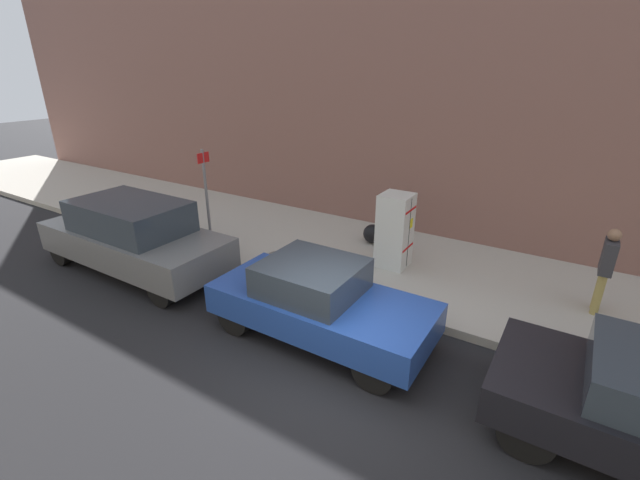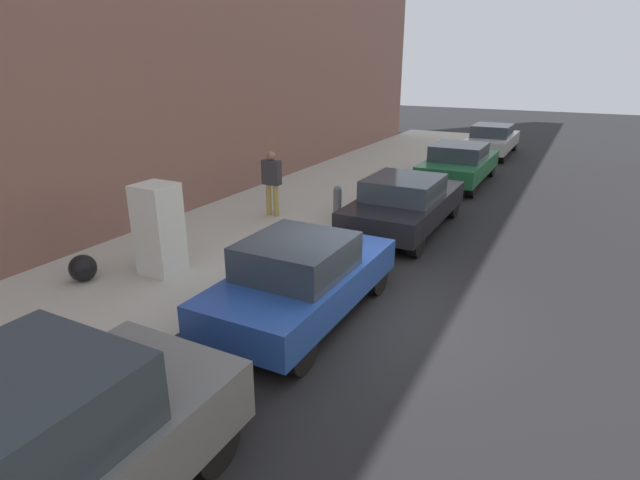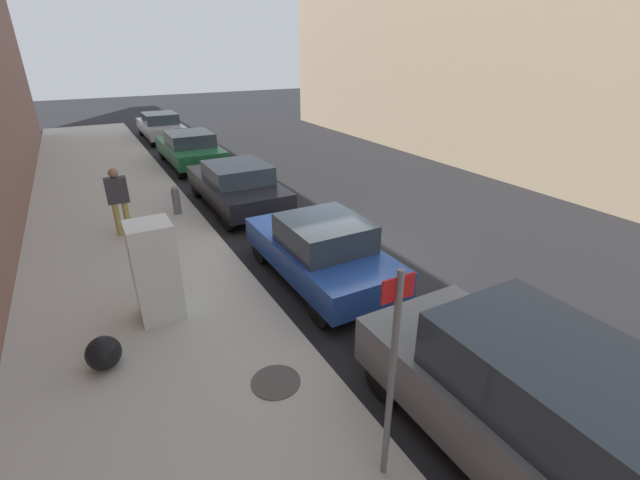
{
  "view_description": "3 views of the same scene",
  "coord_description": "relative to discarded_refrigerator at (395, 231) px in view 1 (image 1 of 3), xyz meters",
  "views": [
    {
      "loc": [
        4.7,
        2.75,
        4.61
      ],
      "look_at": [
        -2.16,
        -1.56,
        1.27
      ],
      "focal_mm": 24.0,
      "sensor_mm": 36.0,
      "label": 1
    },
    {
      "loc": [
        2.86,
        -7.19,
        4.06
      ],
      "look_at": [
        -1.52,
        1.11,
        0.67
      ],
      "focal_mm": 28.0,
      "sensor_mm": 36.0,
      "label": 2
    },
    {
      "loc": [
        -4.7,
        -7.62,
        4.52
      ],
      "look_at": [
        -1.13,
        -1.22,
        1.19
      ],
      "focal_mm": 24.0,
      "sensor_mm": 36.0,
      "label": 3
    }
  ],
  "objects": [
    {
      "name": "ground_plane",
      "position": [
        4.03,
        0.69,
        -1.05
      ],
      "size": [
        80.0,
        80.0,
        0.0
      ],
      "primitive_type": "plane",
      "color": "black"
    },
    {
      "name": "sidewalk_slab",
      "position": [
        -0.24,
        0.69,
        -0.96
      ],
      "size": [
        4.3,
        44.0,
        0.18
      ],
      "primitive_type": "cube",
      "color": "#B2ADA0",
      "rests_on": "ground"
    },
    {
      "name": "building_facade_near",
      "position": [
        -3.32,
        0.69,
        4.2
      ],
      "size": [
        1.86,
        39.6,
        10.49
      ],
      "primitive_type": "cube",
      "color": "#7F564C",
      "rests_on": "ground"
    },
    {
      "name": "discarded_refrigerator",
      "position": [
        0.0,
        0.0,
        0.0
      ],
      "size": [
        0.71,
        0.7,
        1.74
      ],
      "color": "silver",
      "rests_on": "sidewalk_slab"
    },
    {
      "name": "manhole_cover",
      "position": [
        1.06,
        -2.54,
        -0.86
      ],
      "size": [
        0.7,
        0.7,
        0.02
      ],
      "primitive_type": "cylinder",
      "color": "#47443F",
      "rests_on": "sidewalk_slab"
    },
    {
      "name": "street_sign_post",
      "position": [
        1.56,
        -4.39,
        0.56
      ],
      "size": [
        0.36,
        0.07,
        2.56
      ],
      "color": "slate",
      "rests_on": "sidewalk_slab"
    },
    {
      "name": "trash_bag",
      "position": [
        -1.0,
        -1.01,
        -0.62
      ],
      "size": [
        0.5,
        0.5,
        0.5
      ],
      "primitive_type": "sphere",
      "color": "black",
      "rests_on": "sidewalk_slab"
    },
    {
      "name": "pedestrian_walking_far",
      "position": [
        -0.14,
        4.14,
        0.12
      ],
      "size": [
        0.49,
        0.23,
        1.7
      ],
      "rotation": [
        0.0,
        0.0,
        5.07
      ],
      "color": "#A8934C",
      "rests_on": "sidewalk_slab"
    },
    {
      "name": "parked_suv_gray",
      "position": [
        3.17,
        -5.22,
        -0.16
      ],
      "size": [
        1.89,
        4.88,
        1.73
      ],
      "color": "slate",
      "rests_on": "ground"
    },
    {
      "name": "parked_hatchback_blue",
      "position": [
        3.17,
        -0.08,
        -0.32
      ],
      "size": [
        1.73,
        3.97,
        1.44
      ],
      "color": "#23479E",
      "rests_on": "ground"
    }
  ]
}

